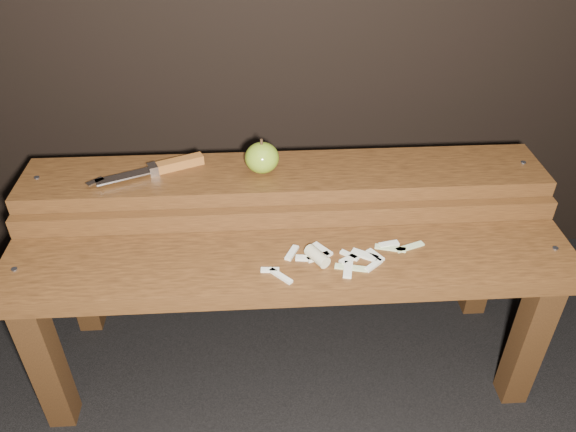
{
  "coord_description": "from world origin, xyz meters",
  "views": [
    {
      "loc": [
        -0.06,
        -0.93,
        1.17
      ],
      "look_at": [
        0.0,
        0.06,
        0.45
      ],
      "focal_mm": 35.0,
      "sensor_mm": 36.0,
      "label": 1
    }
  ],
  "objects": [
    {
      "name": "knife",
      "position": [
        -0.27,
        0.19,
        0.51
      ],
      "size": [
        0.25,
        0.12,
        0.02
      ],
      "color": "#985521",
      "rests_on": "bench_rear_tier"
    },
    {
      "name": "apple_scraps",
      "position": [
        0.09,
        -0.06,
        0.43
      ],
      "size": [
        0.35,
        0.13,
        0.03
      ],
      "color": "beige",
      "rests_on": "bench_front_tier"
    },
    {
      "name": "ground",
      "position": [
        0.0,
        0.0,
        0.0
      ],
      "size": [
        60.0,
        60.0,
        0.0
      ],
      "primitive_type": "plane",
      "color": "black"
    },
    {
      "name": "apple",
      "position": [
        -0.05,
        0.17,
        0.54
      ],
      "size": [
        0.08,
        0.08,
        0.08
      ],
      "color": "olive",
      "rests_on": "bench_rear_tier"
    },
    {
      "name": "bench_front_tier",
      "position": [
        0.0,
        -0.06,
        0.35
      ],
      "size": [
        1.2,
        0.2,
        0.42
      ],
      "color": "#3A210E",
      "rests_on": "ground"
    },
    {
      "name": "bench_rear_tier",
      "position": [
        0.0,
        0.17,
        0.41
      ],
      "size": [
        1.2,
        0.21,
        0.5
      ],
      "color": "#3A210E",
      "rests_on": "ground"
    }
  ]
}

